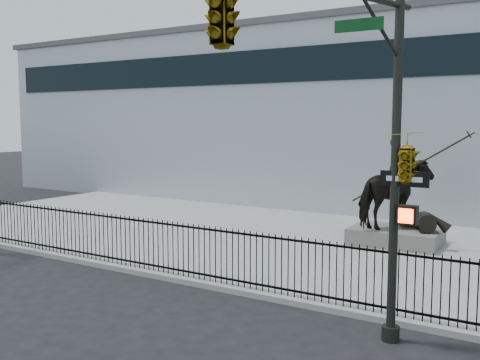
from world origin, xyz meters
The scene contains 7 objects.
ground centered at (0.00, 0.00, 0.00)m, with size 120.00×120.00×0.00m, color black.
plaza centered at (0.00, 7.00, 0.07)m, with size 30.00×12.00×0.15m, color gray.
building centered at (0.00, 20.00, 4.50)m, with size 44.00×14.00×9.00m, color #B3BBC3.
picket_fence centered at (0.00, 1.25, 0.90)m, with size 22.10×0.10×1.50m.
statue_plinth centered at (4.60, 8.36, 0.43)m, with size 2.99×2.06×0.56m, color #56544F.
equestrian_statue centered at (4.66, 8.36, 1.89)m, with size 3.83×2.44×3.25m.
traffic_signal_right centered at (6.47, -2.00, 4.85)m, with size 2.17×6.86×7.00m.
Camera 1 is at (10.30, -10.65, 4.43)m, focal length 42.00 mm.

